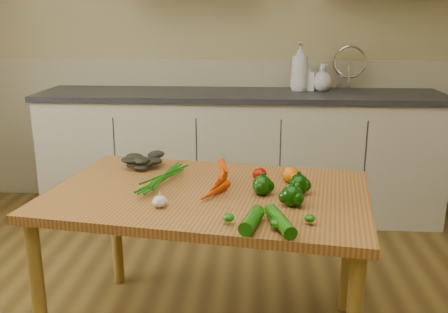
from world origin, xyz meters
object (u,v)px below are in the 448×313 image
Objects in this scene: soap_bottle_c at (322,77)px; pepper_a at (262,185)px; tomato_a at (259,174)px; zucchini_a at (280,221)px; soap_bottle_a at (300,67)px; soap_bottle_b at (309,76)px; tomato_b at (290,175)px; zucchini_b at (252,220)px; pepper_c at (292,196)px; leafy_greens at (141,158)px; carrot_bunch at (201,180)px; garlic_bulb at (160,201)px; tomato_c at (297,180)px; table at (208,208)px; pepper_b at (299,184)px.

soap_bottle_c is 1.76m from pepper_a.
tomato_a is 0.29× the size of zucchini_a.
soap_bottle_c is at bearing 16.87° from soap_bottle_a.
tomato_b is (-0.22, -1.53, -0.26)m from soap_bottle_b.
zucchini_b is (-0.16, -0.51, -0.01)m from tomato_b.
soap_bottle_b is 1.57m from tomato_b.
pepper_c is at bearing -92.57° from tomato_b.
leafy_greens is at bearing -14.88° from soap_bottle_b.
carrot_bunch is at bearing 127.94° from zucchini_a.
garlic_bulb is at bearing 154.33° from zucchini_b.
tomato_c is at bearing -21.90° from tomato_a.
soap_bottle_b is at bearing 82.65° from pepper_c.
zucchini_a is at bearing 11.39° from soap_bottle_b.
pepper_c is at bearing -34.09° from leafy_greens.
soap_bottle_c is 2.10m from zucchini_b.
soap_bottle_c reaches higher than leafy_greens.
zucchini_b reaches higher than garlic_bulb.
leafy_greens reaches higher than zucchini_a.
table is 0.28m from tomato_a.
table is at bearing 155.35° from pepper_c.
leafy_greens reaches higher than pepper_c.
table is at bearing -41.49° from leafy_greens.
tomato_b reaches higher than tomato_c.
table is 0.39m from tomato_b.
table is 0.47m from zucchini_a.
zucchini_b is (0.54, -0.68, -0.02)m from leafy_greens.
tomato_a is (-0.36, -1.52, -0.26)m from soap_bottle_b.
carrot_bunch is at bearing -0.99° from soap_bottle_b.
carrot_bunch is 0.27m from pepper_a.
tomato_b is at bearing 33.04° from garlic_bulb.
soap_bottle_c is at bearing 79.84° from pepper_c.
table is at bearing -158.82° from tomato_b.
pepper_b is at bearing 5.64° from table.
soap_bottle_a is at bearing 70.19° from garlic_bulb.
leafy_greens is 0.84m from pepper_c.
leafy_greens is 0.93m from zucchini_a.
pepper_c is (-0.16, -1.80, -0.32)m from soap_bottle_a.
table is at bearing 177.04° from pepper_b.
carrot_bunch is at bearing 171.33° from pepper_b.
pepper_c is (0.11, -0.12, 0.00)m from pepper_a.
soap_bottle_b is 1.66m from leafy_greens.
pepper_c is (-0.04, -0.14, 0.00)m from pepper_b.
table is 7.59× the size of leafy_greens.
soap_bottle_a is at bearing 92.26° from soap_bottle_c.
carrot_bunch is 0.28m from garlic_bulb.
soap_bottle_b is 2.47× the size of pepper_a.
tomato_a is at bearing -85.83° from soap_bottle_a.
tomato_c is (0.16, -0.06, -0.00)m from tomato_a.
soap_bottle_a is 5.30× the size of tomato_a.
leafy_greens is (-0.85, -1.34, -0.32)m from soap_bottle_a.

